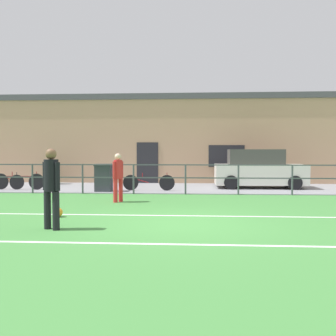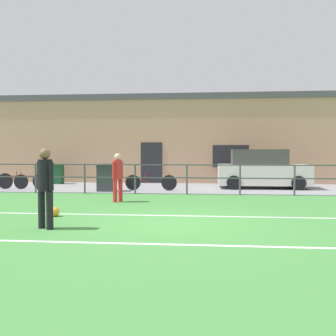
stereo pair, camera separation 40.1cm
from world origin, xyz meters
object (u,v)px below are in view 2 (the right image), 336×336
(bicycle_parked_3, at_px, (4,181))
(bicycle_parked_2, at_px, (151,182))
(player_goalkeeper, at_px, (45,183))
(parked_car_red, at_px, (262,170))
(player_striker, at_px, (118,174))
(soccer_ball_match, at_px, (55,212))
(bicycle_parked_0, at_px, (23,181))
(trash_bin_1, at_px, (57,174))
(trash_bin_0, at_px, (106,177))

(bicycle_parked_3, bearing_deg, bicycle_parked_2, 0.00)
(player_goalkeeper, height_order, parked_car_red, parked_car_red)
(parked_car_red, bearing_deg, bicycle_parked_2, -162.53)
(player_striker, bearing_deg, soccer_ball_match, -162.39)
(player_striker, relative_size, bicycle_parked_0, 0.70)
(bicycle_parked_3, relative_size, trash_bin_1, 2.13)
(bicycle_parked_3, xyz_separation_m, trash_bin_0, (4.60, -0.47, 0.23))
(parked_car_red, xyz_separation_m, bicycle_parked_2, (-4.74, -1.49, -0.47))
(bicycle_parked_2, distance_m, trash_bin_1, 5.90)
(bicycle_parked_2, bearing_deg, parked_car_red, 17.47)
(soccer_ball_match, height_order, parked_car_red, parked_car_red)
(player_striker, bearing_deg, trash_bin_0, 56.40)
(parked_car_red, bearing_deg, trash_bin_1, 172.26)
(trash_bin_0, height_order, trash_bin_1, trash_bin_0)
(bicycle_parked_3, bearing_deg, player_goalkeeper, -56.89)
(player_striker, relative_size, bicycle_parked_2, 0.73)
(player_striker, height_order, bicycle_parked_2, player_striker)
(soccer_ball_match, bearing_deg, trash_bin_0, 92.54)
(bicycle_parked_2, relative_size, trash_bin_0, 1.94)
(parked_car_red, relative_size, trash_bin_0, 3.54)
(bicycle_parked_0, relative_size, trash_bin_0, 2.03)
(bicycle_parked_2, height_order, trash_bin_1, trash_bin_1)
(bicycle_parked_2, bearing_deg, trash_bin_0, -165.15)
(trash_bin_1, bearing_deg, soccer_ball_match, -68.79)
(player_striker, bearing_deg, bicycle_parked_0, 89.38)
(parked_car_red, xyz_separation_m, trash_bin_0, (-6.52, -1.96, -0.24))
(trash_bin_1, bearing_deg, trash_bin_0, -44.39)
(parked_car_red, distance_m, trash_bin_1, 10.00)
(player_goalkeeper, height_order, trash_bin_0, player_goalkeeper)
(bicycle_parked_0, bearing_deg, player_striker, -35.93)
(player_striker, xyz_separation_m, trash_bin_0, (-1.21, 3.15, -0.32))
(bicycle_parked_0, height_order, bicycle_parked_2, bicycle_parked_0)
(player_striker, height_order, trash_bin_1, player_striker)
(player_goalkeeper, distance_m, bicycle_parked_0, 9.29)
(player_striker, relative_size, soccer_ball_match, 6.67)
(player_goalkeeper, relative_size, parked_car_red, 0.43)
(bicycle_parked_2, bearing_deg, soccer_ball_match, -102.95)
(bicycle_parked_0, distance_m, bicycle_parked_2, 5.57)
(bicycle_parked_2, bearing_deg, player_striker, -98.92)
(bicycle_parked_2, relative_size, trash_bin_1, 2.17)
(bicycle_parked_0, height_order, trash_bin_1, trash_bin_1)
(bicycle_parked_0, relative_size, trash_bin_1, 2.26)
(soccer_ball_match, distance_m, bicycle_parked_3, 8.19)
(bicycle_parked_2, xyz_separation_m, bicycle_parked_3, (-6.39, -0.00, -0.01))
(player_goalkeeper, relative_size, bicycle_parked_2, 0.79)
(bicycle_parked_0, bearing_deg, parked_car_red, 8.23)
(trash_bin_0, bearing_deg, player_striker, -68.92)
(player_goalkeeper, relative_size, bicycle_parked_3, 0.80)
(parked_car_red, relative_size, bicycle_parked_0, 1.74)
(parked_car_red, xyz_separation_m, bicycle_parked_3, (-11.13, -1.49, -0.47))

